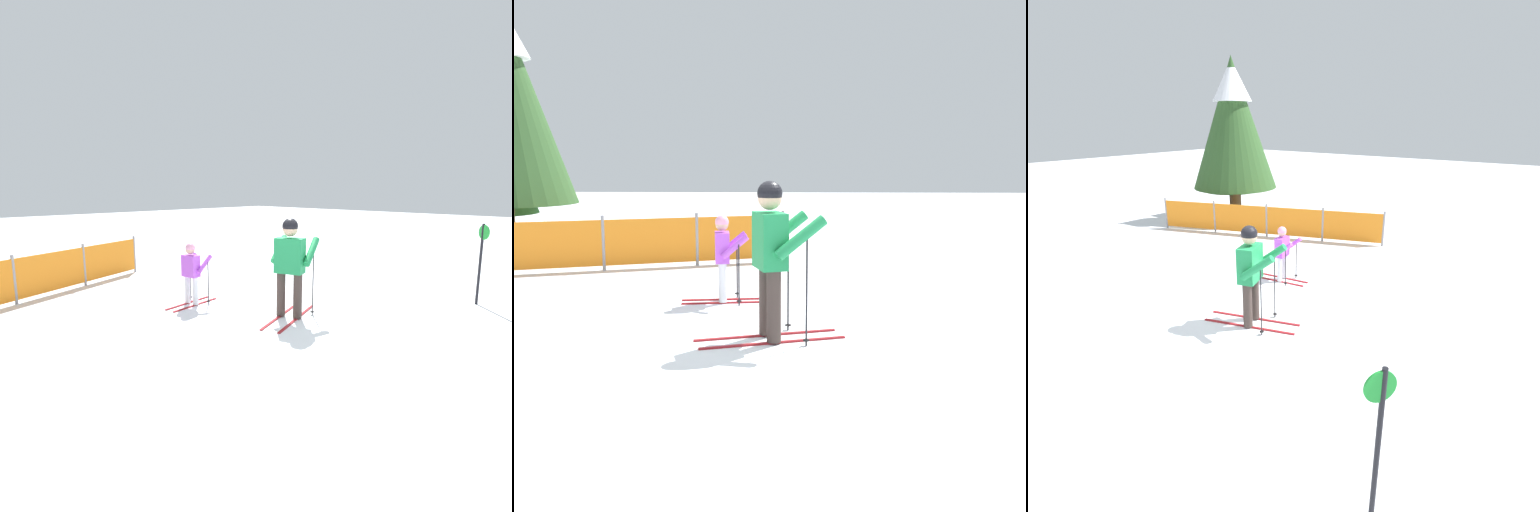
% 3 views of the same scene
% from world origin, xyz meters
% --- Properties ---
extents(ground_plane, '(60.00, 60.00, 0.00)m').
position_xyz_m(ground_plane, '(0.00, 0.00, 0.00)').
color(ground_plane, white).
extents(skier_adult, '(1.66, 0.93, 1.72)m').
position_xyz_m(skier_adult, '(0.16, 0.10, 1.03)').
color(skier_adult, maroon).
rests_on(skier_adult, ground_plane).
extents(skier_child, '(1.15, 0.56, 1.20)m').
position_xyz_m(skier_child, '(-0.57, 1.93, 0.70)').
color(skier_child, maroon).
rests_on(skier_child, ground_plane).
extents(safety_fence, '(6.32, 2.34, 0.97)m').
position_xyz_m(safety_fence, '(-2.96, 4.35, 0.48)').
color(safety_fence, gray).
rests_on(safety_fence, ground_plane).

